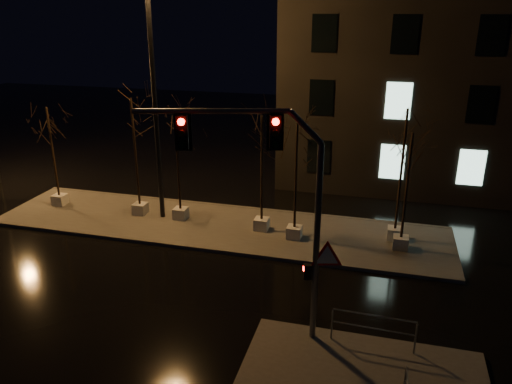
# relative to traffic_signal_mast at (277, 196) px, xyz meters

# --- Properties ---
(ground) EXTENTS (90.00, 90.00, 0.00)m
(ground) POSITION_rel_traffic_signal_mast_xyz_m (-4.66, 1.81, -4.98)
(ground) COLOR black
(ground) RESTS_ON ground
(median) EXTENTS (22.00, 5.00, 0.15)m
(median) POSITION_rel_traffic_signal_mast_xyz_m (-4.66, 7.81, -4.91)
(median) COLOR #4C4944
(median) RESTS_ON ground
(building) EXTENTS (25.00, 12.00, 15.00)m
(building) POSITION_rel_traffic_signal_mast_xyz_m (9.34, 19.81, 2.52)
(building) COLOR black
(building) RESTS_ON ground
(tree_0) EXTENTS (1.80, 1.80, 5.36)m
(tree_0) POSITION_rel_traffic_signal_mast_xyz_m (-13.66, 8.16, -0.76)
(tree_0) COLOR silver
(tree_0) RESTS_ON median
(tree_1) EXTENTS (1.80, 1.80, 6.07)m
(tree_1) POSITION_rel_traffic_signal_mast_xyz_m (-8.91, 8.12, -0.23)
(tree_1) COLOR silver
(tree_1) RESTS_ON median
(tree_2) EXTENTS (1.80, 1.80, 5.49)m
(tree_2) POSITION_rel_traffic_signal_mast_xyz_m (-6.67, 8.06, -0.67)
(tree_2) COLOR silver
(tree_2) RESTS_ON median
(tree_3) EXTENTS (1.80, 1.80, 5.61)m
(tree_3) POSITION_rel_traffic_signal_mast_xyz_m (-2.46, 7.85, -0.58)
(tree_3) COLOR silver
(tree_3) RESTS_ON median
(tree_4) EXTENTS (1.80, 1.80, 5.47)m
(tree_4) POSITION_rel_traffic_signal_mast_xyz_m (-0.79, 7.35, -0.68)
(tree_4) COLOR silver
(tree_4) RESTS_ON median
(tree_5) EXTENTS (1.80, 1.80, 6.13)m
(tree_5) POSITION_rel_traffic_signal_mast_xyz_m (3.65, 8.37, -0.18)
(tree_5) COLOR silver
(tree_5) RESTS_ON median
(tree_6) EXTENTS (1.80, 1.80, 5.31)m
(tree_6) POSITION_rel_traffic_signal_mast_xyz_m (3.91, 7.49, -0.80)
(tree_6) COLOR silver
(tree_6) RESTS_ON median
(traffic_signal_mast) EXTENTS (5.85, 1.60, 7.35)m
(traffic_signal_mast) POSITION_rel_traffic_signal_mast_xyz_m (0.00, 0.00, 0.00)
(traffic_signal_mast) COLOR #54575B
(traffic_signal_mast) RESTS_ON sidewalk_corner
(streetlight_main) EXTENTS (2.84, 1.08, 11.48)m
(streetlight_main) POSITION_rel_traffic_signal_mast_xyz_m (-7.65, 8.06, 1.79)
(streetlight_main) COLOR black
(streetlight_main) RESTS_ON median
(guard_rail_a) EXTENTS (2.58, 0.14, 1.11)m
(guard_rail_a) POSITION_rel_traffic_signal_mast_xyz_m (3.01, 0.31, -4.10)
(guard_rail_a) COLOR #54575B
(guard_rail_a) RESTS_ON sidewalk_corner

